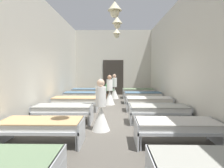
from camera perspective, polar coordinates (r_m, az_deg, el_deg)
ground_plane at (r=7.37m, az=-0.19°, el=-9.74°), size 5.82×13.17×0.10m
room_shell at (r=8.36m, az=-0.02°, el=7.70°), size 5.62×12.77×4.45m
bed_right_row_0 at (r=3.14m, az=29.61°, el=-20.55°), size 1.90×0.84×0.57m
bed_left_row_1 at (r=4.86m, az=-20.06°, el=-11.44°), size 1.90×0.84×0.57m
bed_right_row_1 at (r=4.76m, az=18.61°, el=-11.72°), size 1.90×0.84×0.57m
bed_left_row_2 at (r=6.58m, az=-14.19°, el=-7.22°), size 1.90×0.84×0.57m
bed_right_row_2 at (r=6.51m, az=13.62°, el=-7.33°), size 1.90×0.84×0.57m
bed_left_row_3 at (r=8.36m, az=-10.84°, el=-4.73°), size 1.90×0.84×0.57m
bed_right_row_3 at (r=8.31m, az=10.81°, el=-4.79°), size 1.90×0.84×0.57m
bed_left_row_4 at (r=10.17m, az=-8.69°, el=-3.12°), size 1.90×0.84×0.57m
bed_right_row_4 at (r=10.13m, az=9.01°, el=-3.15°), size 1.90×0.84×0.57m
bed_left_row_5 at (r=12.00m, az=-7.20°, el=-1.99°), size 1.90×0.84×0.57m
bed_right_row_5 at (r=11.96m, az=7.77°, el=-2.01°), size 1.90×0.84×0.57m
nurse_near_aisle at (r=5.54m, az=-3.30°, el=-8.29°), size 0.52×0.52×1.49m
nurse_mid_aisle at (r=11.60m, az=0.68°, el=-1.72°), size 0.52×0.52×1.49m
nurse_far_aisle at (r=9.59m, az=-0.70°, el=-2.97°), size 0.52×0.52×1.49m
potted_plant at (r=10.98m, az=-1.11°, el=-0.80°), size 0.64×0.64×1.20m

